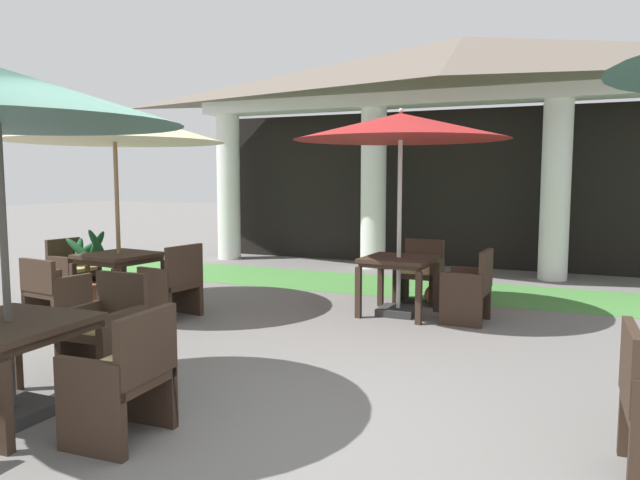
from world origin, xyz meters
TOP-DOWN VIEW (x-y plane):
  - ground_plane at (0.00, 0.00)m, footprint 60.00×60.00m
  - background_pavilion at (-0.00, 7.77)m, footprint 11.01×2.46m
  - lawn_strip at (0.00, 5.88)m, footprint 12.81×1.83m
  - patio_table_mid_left at (-0.01, 3.97)m, footprint 0.89×0.89m
  - patio_umbrella_mid_left at (-0.01, 3.97)m, footprint 2.70×2.70m
  - patio_chair_mid_left_east at (0.89, 3.93)m, footprint 0.54×0.59m
  - patio_chair_mid_left_north at (0.02, 4.87)m, footprint 0.61×0.58m
  - patio_table_mid_right at (-1.63, -0.43)m, footprint 1.02×1.02m
  - patio_chair_mid_right_north at (-1.68, 0.58)m, footprint 0.58×0.61m
  - patio_chair_mid_right_east at (-0.62, -0.38)m, footprint 0.56×0.64m
  - patio_table_far_back at (-3.52, 2.77)m, footprint 1.00×1.00m
  - patio_umbrella_far_back at (-3.52, 2.77)m, footprint 2.85×2.85m
  - patio_chair_far_back_east at (-2.54, 2.64)m, footprint 0.60×0.68m
  - patio_chair_far_back_south at (-3.64, 1.79)m, footprint 0.69×0.61m
  - patio_chair_far_back_west at (-4.49, 2.89)m, footprint 0.57×0.61m
  - potted_palm_left_edge at (-4.22, 2.92)m, footprint 0.64×0.65m
  - terracotta_urn at (0.29, 4.72)m, footprint 0.30×0.30m

SIDE VIEW (x-z plane):
  - ground_plane at x=0.00m, z-range 0.00..0.00m
  - lawn_strip at x=0.00m, z-range 0.00..0.01m
  - terracotta_urn at x=0.29m, z-range -0.04..0.33m
  - potted_palm_left_edge at x=-4.22m, z-range -0.24..0.84m
  - patio_chair_far_back_south at x=-3.64m, z-range -0.02..0.79m
  - patio_chair_mid_left_north at x=0.02m, z-range -0.04..0.83m
  - patio_chair_mid_left_east at x=0.89m, z-range -0.04..0.85m
  - patio_chair_mid_right_north at x=-1.68m, z-range -0.04..0.86m
  - patio_chair_mid_right_east at x=-0.62m, z-range -0.04..0.86m
  - patio_chair_far_back_west at x=-4.49m, z-range -0.03..0.86m
  - patio_chair_far_back_east at x=-2.54m, z-range -0.04..0.89m
  - patio_table_mid_right at x=-1.63m, z-range 0.27..1.00m
  - patio_table_mid_left at x=-0.01m, z-range 0.27..1.01m
  - patio_table_far_back at x=-3.52m, z-range 0.27..1.02m
  - patio_umbrella_mid_left at x=-0.01m, z-range 1.06..3.68m
  - patio_umbrella_far_back at x=-3.52m, z-range 1.06..3.77m
  - background_pavilion at x=0.00m, z-range 1.11..5.34m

